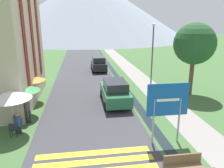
# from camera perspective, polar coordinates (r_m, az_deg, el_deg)

# --- Properties ---
(ground_plane) EXTENTS (160.00, 160.00, 0.00)m
(ground_plane) POSITION_cam_1_polar(r_m,az_deg,el_deg) (26.25, -1.73, 2.53)
(ground_plane) COLOR #3D6033
(road) EXTENTS (6.40, 60.00, 0.01)m
(road) POSITION_cam_1_polar(r_m,az_deg,el_deg) (35.89, -7.63, 6.04)
(road) COLOR #38383D
(road) RESTS_ON ground_plane
(footpath) EXTENTS (2.20, 60.00, 0.01)m
(footpath) POSITION_cam_1_polar(r_m,az_deg,el_deg) (36.48, 2.05, 6.33)
(footpath) COLOR gray
(footpath) RESTS_ON ground_plane
(drainage_channel) EXTENTS (0.60, 60.00, 0.00)m
(drainage_channel) POSITION_cam_1_polar(r_m,az_deg,el_deg) (36.13, -1.72, 6.24)
(drainage_channel) COLOR black
(drainage_channel) RESTS_ON ground_plane
(crosswalk_marking) EXTENTS (5.44, 1.84, 0.01)m
(crosswalk_marking) POSITION_cam_1_polar(r_m,az_deg,el_deg) (10.48, -4.53, -19.60)
(crosswalk_marking) COLOR yellow
(crosswalk_marking) RESTS_ON ground_plane
(mountain_distant) EXTENTS (71.34, 71.34, 22.29)m
(mountain_distant) POSITION_cam_1_polar(r_m,az_deg,el_deg) (85.34, -6.08, 19.25)
(mountain_distant) COLOR gray
(mountain_distant) RESTS_ON ground_plane
(road_sign) EXTENTS (2.15, 0.11, 3.21)m
(road_sign) POSITION_cam_1_polar(r_m,az_deg,el_deg) (11.26, 14.31, -5.16)
(road_sign) COLOR #9E9EA3
(road_sign) RESTS_ON ground_plane
(parked_car_near) EXTENTS (1.97, 4.52, 1.82)m
(parked_car_near) POSITION_cam_1_polar(r_m,az_deg,el_deg) (16.80, 0.78, -2.00)
(parked_car_near) COLOR #28663D
(parked_car_near) RESTS_ON ground_plane
(parked_car_far) EXTENTS (1.85, 4.56, 1.82)m
(parked_car_far) POSITION_cam_1_polar(r_m,az_deg,el_deg) (28.31, -3.52, 5.38)
(parked_car_far) COLOR black
(parked_car_far) RESTS_ON ground_plane
(cafe_chair_nearest) EXTENTS (0.40, 0.40, 0.85)m
(cafe_chair_nearest) POSITION_cam_1_polar(r_m,az_deg,el_deg) (13.22, -24.38, -10.53)
(cafe_chair_nearest) COLOR #232328
(cafe_chair_nearest) RESTS_ON ground_plane
(cafe_chair_near_right) EXTENTS (0.40, 0.40, 0.85)m
(cafe_chair_near_right) POSITION_cam_1_polar(r_m,az_deg,el_deg) (14.21, -23.63, -8.57)
(cafe_chair_near_right) COLOR #232328
(cafe_chair_near_right) RESTS_ON ground_plane
(cafe_chair_middle) EXTENTS (0.40, 0.40, 0.85)m
(cafe_chair_middle) POSITION_cam_1_polar(r_m,az_deg,el_deg) (15.32, -22.20, -6.64)
(cafe_chair_middle) COLOR #232328
(cafe_chair_middle) RESTS_ON ground_plane
(cafe_umbrella_front_white) EXTENTS (2.28, 2.28, 2.48)m
(cafe_umbrella_front_white) POSITION_cam_1_polar(r_m,az_deg,el_deg) (13.07, -25.14, -2.64)
(cafe_umbrella_front_white) COLOR #B7B2A8
(cafe_umbrella_front_white) RESTS_ON ground_plane
(cafe_umbrella_middle_green) EXTENTS (2.29, 2.29, 2.10)m
(cafe_umbrella_middle_green) POSITION_cam_1_polar(r_m,az_deg,el_deg) (15.36, -22.48, -1.07)
(cafe_umbrella_middle_green) COLOR #B7B2A8
(cafe_umbrella_middle_green) RESTS_ON ground_plane
(cafe_umbrella_rear_orange) EXTENTS (2.15, 2.15, 2.11)m
(cafe_umbrella_rear_orange) POSITION_cam_1_polar(r_m,az_deg,el_deg) (17.87, -20.46, 1.42)
(cafe_umbrella_rear_orange) COLOR #B7B2A8
(cafe_umbrella_rear_orange) RESTS_ON ground_plane
(person_seated_near) EXTENTS (0.32, 0.32, 1.25)m
(person_seated_near) POSITION_cam_1_polar(r_m,az_deg,el_deg) (13.42, -23.39, -9.17)
(person_seated_near) COLOR #282833
(person_seated_near) RESTS_ON ground_plane
(person_standing_terrace) EXTENTS (0.32, 0.32, 1.68)m
(person_standing_terrace) POSITION_cam_1_polar(r_m,az_deg,el_deg) (14.43, -21.24, -5.94)
(person_standing_terrace) COLOR #282833
(person_standing_terrace) RESTS_ON ground_plane
(streetlamp) EXTENTS (0.28, 0.28, 5.97)m
(streetlamp) POSITION_cam_1_polar(r_m,az_deg,el_deg) (19.92, 10.51, 8.17)
(streetlamp) COLOR #515156
(streetlamp) RESTS_ON ground_plane
(tree_by_path) EXTENTS (3.44, 3.44, 6.07)m
(tree_by_path) POSITION_cam_1_polar(r_m,az_deg,el_deg) (19.46, 20.74, 9.74)
(tree_by_path) COLOR brown
(tree_by_path) RESTS_ON ground_plane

